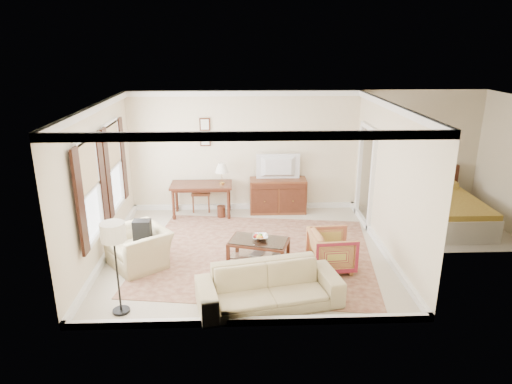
{
  "coord_description": "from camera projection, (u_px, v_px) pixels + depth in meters",
  "views": [
    {
      "loc": [
        -0.12,
        -8.23,
        4.0
      ],
      "look_at": [
        0.2,
        0.3,
        1.15
      ],
      "focal_mm": 32.0,
      "sensor_mm": 36.0,
      "label": 1
    }
  ],
  "objects": [
    {
      "name": "sofa",
      "position": [
        269.0,
        280.0,
        7.12
      ],
      "size": [
        2.33,
        1.1,
        0.88
      ],
      "primitive_type": "imported",
      "rotation": [
        0.0,
        0.0,
        0.2
      ],
      "color": "tan",
      "rests_on": "room_shell"
    },
    {
      "name": "window_rear",
      "position": [
        114.0,
        166.0,
        9.34
      ],
      "size": [
        0.12,
        1.56,
        1.8
      ],
      "primitive_type": null,
      "color": "#CCB284",
      "rests_on": "room_shell"
    },
    {
      "name": "window_front",
      "position": [
        90.0,
        190.0,
        7.82
      ],
      "size": [
        0.12,
        1.56,
        1.8
      ],
      "primitive_type": null,
      "color": "#CCB284",
      "rests_on": "room_shell"
    },
    {
      "name": "book_b",
      "position": [
        271.0,
        255.0,
        8.53
      ],
      "size": [
        0.27,
        0.13,
        0.38
      ],
      "primitive_type": "imported",
      "rotation": [
        0.0,
        0.0,
        -0.39
      ],
      "color": "brown",
      "rests_on": "coffee_table"
    },
    {
      "name": "desk_lamp",
      "position": [
        222.0,
        174.0,
        10.66
      ],
      "size": [
        0.32,
        0.32,
        0.5
      ],
      "primitive_type": null,
      "color": "silver",
      "rests_on": "writing_desk"
    },
    {
      "name": "tv",
      "position": [
        278.0,
        159.0,
        10.76
      ],
      "size": [
        0.99,
        0.57,
        0.13
      ],
      "primitive_type": "imported",
      "rotation": [
        0.0,
        0.0,
        3.14
      ],
      "color": "black",
      "rests_on": "sideboard"
    },
    {
      "name": "framed_prints",
      "position": [
        205.0,
        132.0,
        10.77
      ],
      "size": [
        0.25,
        0.04,
        0.68
      ],
      "primitive_type": null,
      "color": "#4A2215",
      "rests_on": "room_shell"
    },
    {
      "name": "book_a",
      "position": [
        253.0,
        252.0,
        8.65
      ],
      "size": [
        0.26,
        0.17,
        0.38
      ],
      "primitive_type": "imported",
      "rotation": [
        0.0,
        0.0,
        -0.5
      ],
      "color": "brown",
      "rests_on": "coffee_table"
    },
    {
      "name": "desk_chair",
      "position": [
        201.0,
        190.0,
        11.14
      ],
      "size": [
        0.52,
        0.52,
        1.05
      ],
      "primitive_type": null,
      "rotation": [
        0.0,
        0.0,
        -0.17
      ],
      "color": "brown",
      "rests_on": "room_shell"
    },
    {
      "name": "writing_desk",
      "position": [
        201.0,
        188.0,
        10.76
      ],
      "size": [
        1.44,
        0.72,
        0.78
      ],
      "color": "#4A2215",
      "rests_on": "room_shell"
    },
    {
      "name": "room_shell",
      "position": [
        246.0,
        129.0,
        8.29
      ],
      "size": [
        5.51,
        5.01,
        2.91
      ],
      "color": "beige",
      "rests_on": "ground"
    },
    {
      "name": "club_armchair",
      "position": [
        138.0,
        241.0,
        8.41
      ],
      "size": [
        1.22,
        1.29,
        0.95
      ],
      "primitive_type": "imported",
      "rotation": [
        0.0,
        0.0,
        -0.92
      ],
      "color": "tan",
      "rests_on": "room_shell"
    },
    {
      "name": "rug",
      "position": [
        257.0,
        254.0,
        8.97
      ],
      "size": [
        4.86,
        4.33,
        0.01
      ],
      "primitive_type": "cube",
      "rotation": [
        0.0,
        0.0,
        -0.14
      ],
      "color": "#5F2C1F",
      "rests_on": "room_shell"
    },
    {
      "name": "fruit_bowl",
      "position": [
        260.0,
        237.0,
        8.52
      ],
      "size": [
        0.42,
        0.42,
        0.1
      ],
      "primitive_type": "imported",
      "color": "silver",
      "rests_on": "coffee_table"
    },
    {
      "name": "backpack",
      "position": [
        142.0,
        229.0,
        8.34
      ],
      "size": [
        0.38,
        0.39,
        0.4
      ],
      "primitive_type": "cube",
      "rotation": [
        0.0,
        0.0,
        -0.85
      ],
      "color": "black",
      "rests_on": "club_armchair"
    },
    {
      "name": "coffee_table",
      "position": [
        259.0,
        245.0,
        8.54
      ],
      "size": [
        1.22,
        0.92,
        0.46
      ],
      "rotation": [
        0.0,
        0.0,
        -0.29
      ],
      "color": "#4A2215",
      "rests_on": "room_shell"
    },
    {
      "name": "floor_lamp",
      "position": [
        114.0,
        239.0,
        6.67
      ],
      "size": [
        0.37,
        0.37,
        1.49
      ],
      "color": "black",
      "rests_on": "room_shell"
    },
    {
      "name": "sideboard",
      "position": [
        278.0,
        195.0,
        11.07
      ],
      "size": [
        1.35,
        0.52,
        0.83
      ],
      "primitive_type": "cube",
      "color": "brown",
      "rests_on": "room_shell"
    },
    {
      "name": "doorway",
      "position": [
        365.0,
        177.0,
        10.25
      ],
      "size": [
        0.1,
        1.12,
        2.25
      ],
      "primitive_type": null,
      "color": "white",
      "rests_on": "room_shell"
    },
    {
      "name": "striped_armchair",
      "position": [
        332.0,
        249.0,
        8.28
      ],
      "size": [
        0.78,
        0.83,
        0.8
      ],
      "primitive_type": "imported",
      "rotation": [
        0.0,
        0.0,
        1.65
      ],
      "color": "maroon",
      "rests_on": "room_shell"
    },
    {
      "name": "annex_bedroom",
      "position": [
        445.0,
        212.0,
        10.22
      ],
      "size": [
        3.0,
        2.7,
        2.9
      ],
      "color": "beige",
      "rests_on": "ground"
    }
  ]
}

